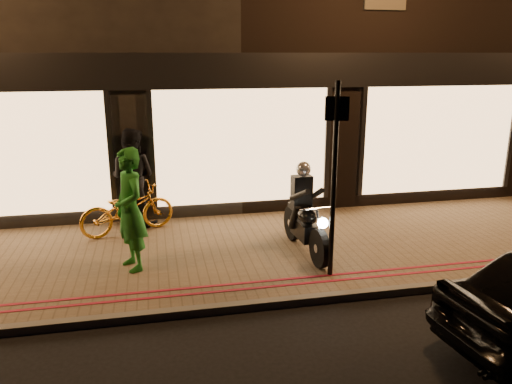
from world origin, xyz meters
TOP-DOWN VIEW (x-y plane):
  - ground at (0.00, 0.00)m, footprint 90.00×90.00m
  - sidewalk at (0.00, 2.00)m, footprint 50.00×4.00m
  - kerb_stone at (0.00, 0.05)m, footprint 50.00×0.14m
  - red_kerb_lines at (0.00, 0.55)m, footprint 50.00×0.26m
  - building_row at (-0.00, 8.99)m, footprint 48.00×10.11m
  - motorcycle at (0.69, 1.70)m, footprint 0.60×1.94m
  - sign_post at (0.80, 0.68)m, footprint 0.35×0.10m
  - bicycle_gold at (-2.37, 3.29)m, footprint 1.94×1.24m
  - person_green at (-2.23, 1.58)m, footprint 0.72×0.85m
  - person_dark at (-2.26, 3.80)m, footprint 1.18×1.08m

SIDE VIEW (x-z plane):
  - ground at x=0.00m, z-range 0.00..0.00m
  - sidewalk at x=0.00m, z-range 0.00..0.12m
  - kerb_stone at x=0.00m, z-range 0.00..0.12m
  - red_kerb_lines at x=0.00m, z-range 0.12..0.13m
  - bicycle_gold at x=-2.37m, z-range 0.12..1.08m
  - motorcycle at x=0.69m, z-range -0.06..1.53m
  - person_dark at x=-2.26m, z-range 0.12..2.09m
  - person_green at x=-2.23m, z-range 0.12..2.10m
  - sign_post at x=0.80m, z-range 0.30..3.30m
  - building_row at x=0.00m, z-range 0.00..8.50m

